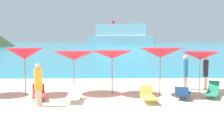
{
  "coord_description": "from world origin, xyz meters",
  "views": [
    {
      "loc": [
        0.74,
        -10.21,
        2.62
      ],
      "look_at": [
        0.99,
        3.36,
        1.2
      ],
      "focal_mm": 44.16,
      "sensor_mm": 36.0,
      "label": 1
    }
  ],
  "objects_px": {
    "beachgoer_2": "(206,71)",
    "cruise_ship": "(121,35)",
    "lounge_chair_4": "(148,96)",
    "umbrella_1": "(24,54)",
    "umbrella_4": "(160,53)",
    "umbrella_3": "(112,55)",
    "umbrella_5": "(200,56)",
    "lounge_chair_1": "(39,93)",
    "umbrella_2": "(74,56)",
    "lounge_chair_3": "(74,95)",
    "lounge_chair_0": "(183,93)",
    "beachgoer_1": "(38,84)",
    "lounge_chair_2": "(212,91)",
    "beachgoer_0": "(185,71)"
  },
  "relations": [
    {
      "from": "umbrella_3",
      "to": "lounge_chair_1",
      "type": "height_order",
      "value": "umbrella_3"
    },
    {
      "from": "lounge_chair_4",
      "to": "umbrella_1",
      "type": "bearing_deg",
      "value": 157.83
    },
    {
      "from": "umbrella_5",
      "to": "cruise_ship",
      "type": "relative_size",
      "value": 0.03
    },
    {
      "from": "beachgoer_2",
      "to": "cruise_ship",
      "type": "bearing_deg",
      "value": -119.14
    },
    {
      "from": "cruise_ship",
      "to": "beachgoer_2",
      "type": "bearing_deg",
      "value": -78.36
    },
    {
      "from": "umbrella_5",
      "to": "beachgoer_2",
      "type": "distance_m",
      "value": 1.43
    },
    {
      "from": "umbrella_2",
      "to": "umbrella_4",
      "type": "bearing_deg",
      "value": -6.54
    },
    {
      "from": "lounge_chair_1",
      "to": "lounge_chair_4",
      "type": "distance_m",
      "value": 4.93
    },
    {
      "from": "umbrella_1",
      "to": "umbrella_4",
      "type": "xyz_separation_m",
      "value": [
        6.61,
        -0.2,
        0.05
      ]
    },
    {
      "from": "beachgoer_2",
      "to": "cruise_ship",
      "type": "xyz_separation_m",
      "value": [
        8.43,
        252.76,
        7.43
      ]
    },
    {
      "from": "lounge_chair_3",
      "to": "beachgoer_0",
      "type": "xyz_separation_m",
      "value": [
        5.68,
        2.77,
        0.71
      ]
    },
    {
      "from": "lounge_chair_4",
      "to": "lounge_chair_3",
      "type": "bearing_deg",
      "value": 169.68
    },
    {
      "from": "umbrella_3",
      "to": "lounge_chair_4",
      "type": "height_order",
      "value": "umbrella_3"
    },
    {
      "from": "cruise_ship",
      "to": "beachgoer_1",
      "type": "bearing_deg",
      "value": -80.14
    },
    {
      "from": "umbrella_3",
      "to": "lounge_chair_3",
      "type": "bearing_deg",
      "value": -135.98
    },
    {
      "from": "lounge_chair_4",
      "to": "umbrella_5",
      "type": "bearing_deg",
      "value": 33.44
    },
    {
      "from": "umbrella_3",
      "to": "beachgoer_0",
      "type": "relative_size",
      "value": 1.19
    },
    {
      "from": "lounge_chair_3",
      "to": "umbrella_1",
      "type": "bearing_deg",
      "value": 148.83
    },
    {
      "from": "umbrella_3",
      "to": "beachgoer_2",
      "type": "bearing_deg",
      "value": 13.4
    },
    {
      "from": "lounge_chair_3",
      "to": "lounge_chair_4",
      "type": "relative_size",
      "value": 1.24
    },
    {
      "from": "umbrella_5",
      "to": "beachgoer_0",
      "type": "xyz_separation_m",
      "value": [
        -0.54,
        0.81,
        -0.89
      ]
    },
    {
      "from": "lounge_chair_0",
      "to": "umbrella_4",
      "type": "bearing_deg",
      "value": -31.39
    },
    {
      "from": "lounge_chair_3",
      "to": "beachgoer_2",
      "type": "bearing_deg",
      "value": 22.44
    },
    {
      "from": "beachgoer_0",
      "to": "lounge_chair_4",
      "type": "bearing_deg",
      "value": 32.04
    },
    {
      "from": "lounge_chair_4",
      "to": "beachgoer_2",
      "type": "xyz_separation_m",
      "value": [
        3.62,
        3.22,
        0.69
      ]
    },
    {
      "from": "umbrella_1",
      "to": "beachgoer_0",
      "type": "relative_size",
      "value": 1.23
    },
    {
      "from": "umbrella_4",
      "to": "lounge_chair_3",
      "type": "distance_m",
      "value": 4.62
    },
    {
      "from": "umbrella_1",
      "to": "lounge_chair_0",
      "type": "height_order",
      "value": "umbrella_1"
    },
    {
      "from": "umbrella_5",
      "to": "lounge_chair_2",
      "type": "height_order",
      "value": "umbrella_5"
    },
    {
      "from": "umbrella_4",
      "to": "lounge_chair_3",
      "type": "height_order",
      "value": "umbrella_4"
    },
    {
      "from": "lounge_chair_1",
      "to": "beachgoer_2",
      "type": "bearing_deg",
      "value": 1.11
    },
    {
      "from": "lounge_chair_4",
      "to": "beachgoer_2",
      "type": "bearing_deg",
      "value": 37.42
    },
    {
      "from": "umbrella_1",
      "to": "lounge_chair_1",
      "type": "bearing_deg",
      "value": -50.19
    },
    {
      "from": "umbrella_4",
      "to": "lounge_chair_1",
      "type": "height_order",
      "value": "umbrella_4"
    },
    {
      "from": "lounge_chair_1",
      "to": "beachgoer_0",
      "type": "height_order",
      "value": "beachgoer_0"
    },
    {
      "from": "beachgoer_2",
      "to": "cruise_ship",
      "type": "height_order",
      "value": "cruise_ship"
    },
    {
      "from": "lounge_chair_0",
      "to": "beachgoer_2",
      "type": "bearing_deg",
      "value": -105.33
    },
    {
      "from": "lounge_chair_3",
      "to": "lounge_chair_4",
      "type": "distance_m",
      "value": 3.23
    },
    {
      "from": "lounge_chair_4",
      "to": "cruise_ship",
      "type": "xyz_separation_m",
      "value": [
        12.05,
        255.98,
        8.12
      ]
    },
    {
      "from": "umbrella_3",
      "to": "umbrella_2",
      "type": "bearing_deg",
      "value": 174.99
    },
    {
      "from": "umbrella_1",
      "to": "umbrella_4",
      "type": "relative_size",
      "value": 1.0
    },
    {
      "from": "umbrella_4",
      "to": "cruise_ship",
      "type": "bearing_deg",
      "value": 87.47
    },
    {
      "from": "lounge_chair_4",
      "to": "beachgoer_2",
      "type": "distance_m",
      "value": 4.89
    },
    {
      "from": "umbrella_4",
      "to": "umbrella_5",
      "type": "distance_m",
      "value": 2.26
    },
    {
      "from": "umbrella_2",
      "to": "umbrella_5",
      "type": "relative_size",
      "value": 1.07
    },
    {
      "from": "lounge_chair_2",
      "to": "beachgoer_2",
      "type": "xyz_separation_m",
      "value": [
        0.44,
        2.2,
        0.7
      ]
    },
    {
      "from": "cruise_ship",
      "to": "lounge_chair_4",
      "type": "bearing_deg",
      "value": -79.14
    },
    {
      "from": "umbrella_4",
      "to": "beachgoer_1",
      "type": "height_order",
      "value": "umbrella_4"
    },
    {
      "from": "lounge_chair_2",
      "to": "cruise_ship",
      "type": "height_order",
      "value": "cruise_ship"
    },
    {
      "from": "umbrella_3",
      "to": "umbrella_5",
      "type": "xyz_separation_m",
      "value": [
        4.5,
        0.31,
        -0.07
      ]
    }
  ]
}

